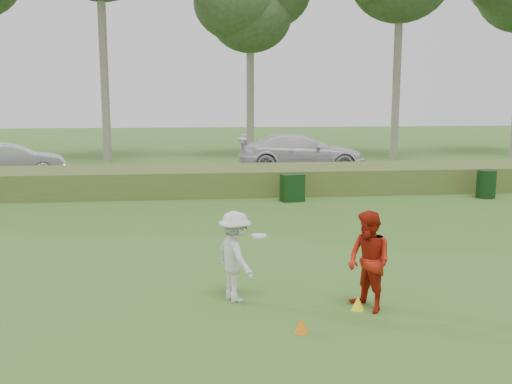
{
  "coord_description": "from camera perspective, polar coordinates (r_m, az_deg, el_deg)",
  "views": [
    {
      "loc": [
        -1.45,
        -8.75,
        3.41
      ],
      "look_at": [
        0.0,
        4.0,
        1.3
      ],
      "focal_mm": 40.0,
      "sensor_mm": 36.0,
      "label": 1
    }
  ],
  "objects": [
    {
      "name": "ground",
      "position": [
        9.51,
        2.79,
        -11.7
      ],
      "size": [
        120.0,
        120.0,
        0.0
      ],
      "primitive_type": "plane",
      "color": "#346321",
      "rests_on": "ground"
    },
    {
      "name": "reed_strip",
      "position": [
        21.01,
        -2.47,
        1.23
      ],
      "size": [
        80.0,
        3.0,
        0.9
      ],
      "primitive_type": "cube",
      "color": "#485D25",
      "rests_on": "ground"
    },
    {
      "name": "park_road",
      "position": [
        26.01,
        -3.24,
        1.86
      ],
      "size": [
        80.0,
        6.0,
        0.06
      ],
      "primitive_type": "cube",
      "color": "#2D2D2D",
      "rests_on": "ground"
    },
    {
      "name": "tree_4",
      "position": [
        33.83,
        -0.59,
        18.15
      ],
      "size": [
        6.24,
        6.24,
        11.5
      ],
      "color": "gray",
      "rests_on": "ground"
    },
    {
      "name": "player_white",
      "position": [
        9.7,
        -2.07,
        -6.44
      ],
      "size": [
        1.0,
        1.14,
        1.55
      ],
      "rotation": [
        0.0,
        0.0,
        1.98
      ],
      "color": "silver",
      "rests_on": "ground"
    },
    {
      "name": "player_red",
      "position": [
        9.42,
        11.23,
        -6.82
      ],
      "size": [
        0.89,
        0.98,
        1.63
      ],
      "primitive_type": "imported",
      "rotation": [
        0.0,
        0.0,
        -1.14
      ],
      "color": "#A81D0E",
      "rests_on": "ground"
    },
    {
      "name": "cone_orange",
      "position": [
        8.64,
        4.58,
        -13.14
      ],
      "size": [
        0.21,
        0.21,
        0.23
      ],
      "primitive_type": "cone",
      "color": "orange",
      "rests_on": "ground"
    },
    {
      "name": "cone_yellow",
      "position": [
        9.61,
        10.16,
        -10.88
      ],
      "size": [
        0.21,
        0.21,
        0.23
      ],
      "primitive_type": "cone",
      "color": "yellow",
      "rests_on": "ground"
    },
    {
      "name": "utility_cabinet",
      "position": [
        19.09,
        3.65,
        0.42
      ],
      "size": [
        0.82,
        0.61,
        0.92
      ],
      "primitive_type": "cube",
      "rotation": [
        0.0,
        0.0,
        0.23
      ],
      "color": "black",
      "rests_on": "ground"
    },
    {
      "name": "trash_bin",
      "position": [
        21.26,
        22.02,
        0.75
      ],
      "size": [
        0.82,
        0.82,
        0.97
      ],
      "primitive_type": "cylinder",
      "rotation": [
        0.0,
        0.0,
        -0.32
      ],
      "color": "black",
      "rests_on": "ground"
    },
    {
      "name": "car_mid",
      "position": [
        26.55,
        -23.27,
        2.9
      ],
      "size": [
        4.62,
        2.52,
        1.44
      ],
      "primitive_type": "imported",
      "rotation": [
        0.0,
        0.0,
        1.81
      ],
      "color": "silver",
      "rests_on": "park_road"
    },
    {
      "name": "car_right",
      "position": [
        26.89,
        4.55,
        3.99
      ],
      "size": [
        6.13,
        2.99,
        1.72
      ],
      "primitive_type": "imported",
      "rotation": [
        0.0,
        0.0,
        1.47
      ],
      "color": "silver",
      "rests_on": "park_road"
    }
  ]
}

